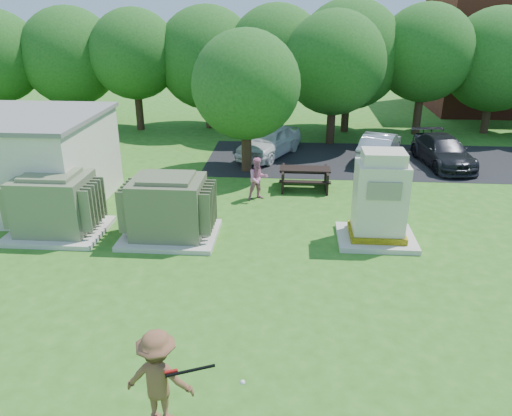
# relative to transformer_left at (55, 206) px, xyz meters

# --- Properties ---
(ground) EXTENTS (120.00, 120.00, 0.00)m
(ground) POSITION_rel_transformer_left_xyz_m (6.50, -4.50, -0.97)
(ground) COLOR #2D6619
(ground) RESTS_ON ground
(parking_strip) EXTENTS (20.00, 6.00, 0.01)m
(parking_strip) POSITION_rel_transformer_left_xyz_m (13.50, 9.00, -0.96)
(parking_strip) COLOR #232326
(parking_strip) RESTS_ON ground
(transformer_left) EXTENTS (3.00, 2.40, 2.07)m
(transformer_left) POSITION_rel_transformer_left_xyz_m (0.00, 0.00, 0.00)
(transformer_left) COLOR beige
(transformer_left) RESTS_ON ground
(transformer_right) EXTENTS (3.00, 2.40, 2.07)m
(transformer_right) POSITION_rel_transformer_left_xyz_m (3.70, 0.00, 0.00)
(transformer_right) COLOR beige
(transformer_right) RESTS_ON ground
(generator_cabinet) EXTENTS (2.41, 1.97, 2.93)m
(generator_cabinet) POSITION_rel_transformer_left_xyz_m (10.25, 0.26, 0.31)
(generator_cabinet) COLOR beige
(generator_cabinet) RESTS_ON ground
(picnic_table) EXTENTS (2.02, 1.51, 0.86)m
(picnic_table) POSITION_rel_transformer_left_xyz_m (8.05, 4.86, -0.43)
(picnic_table) COLOR black
(picnic_table) RESTS_ON ground
(batter) EXTENTS (1.26, 0.78, 1.89)m
(batter) POSITION_rel_transformer_left_xyz_m (5.34, -7.51, -0.03)
(batter) COLOR brown
(batter) RESTS_ON ground
(person_at_picnic) EXTENTS (0.98, 0.89, 1.64)m
(person_at_picnic) POSITION_rel_transformer_left_xyz_m (6.26, 3.55, -0.15)
(person_at_picnic) COLOR #D16E9B
(person_at_picnic) RESTS_ON ground
(car_white) EXTENTS (3.42, 4.70, 1.49)m
(car_white) POSITION_rel_transformer_left_xyz_m (6.38, 9.39, -0.23)
(car_white) COLOR white
(car_white) RESTS_ON ground
(car_silver_a) EXTENTS (2.70, 4.33, 1.35)m
(car_silver_a) POSITION_rel_transformer_left_xyz_m (11.65, 9.10, -0.30)
(car_silver_a) COLOR #AFAFB4
(car_silver_a) RESTS_ON ground
(car_dark) EXTENTS (2.43, 4.72, 1.31)m
(car_dark) POSITION_rel_transformer_left_xyz_m (14.43, 8.54, -0.32)
(car_dark) COLOR black
(car_dark) RESTS_ON ground
(batting_equipment) EXTENTS (1.37, 0.38, 0.20)m
(batting_equipment) POSITION_rel_transformer_left_xyz_m (6.02, -7.63, 0.25)
(batting_equipment) COLOR black
(batting_equipment) RESTS_ON ground
(tree_row) EXTENTS (41.30, 13.30, 7.30)m
(tree_row) POSITION_rel_transformer_left_xyz_m (8.25, 14.00, 3.18)
(tree_row) COLOR #47301E
(tree_row) RESTS_ON ground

